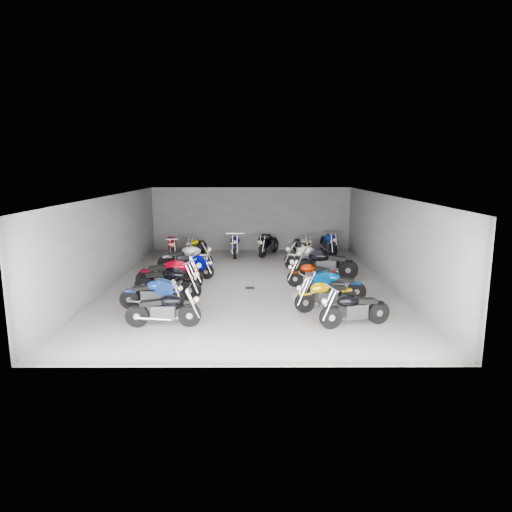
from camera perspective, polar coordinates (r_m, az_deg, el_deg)
The scene contains 24 objects.
ground at distance 16.60m, azimuth -0.75°, elevation -3.57°, with size 14.00×14.00×0.00m, color gray.
wall_back at distance 23.21m, azimuth -0.59°, elevation 4.62°, with size 10.00×0.10×3.20m, color slate.
wall_left at distance 17.07m, azimuth -17.81°, elevation 1.79°, with size 0.10×14.00×3.20m, color slate.
wall_right at distance 16.97m, azimuth 16.38°, elevation 1.82°, with size 0.10×14.00×3.20m, color slate.
ceiling at distance 16.09m, azimuth -0.78°, elevation 7.59°, with size 10.00×14.00×0.04m, color black.
drain_grate at distance 16.11m, azimuth -0.77°, elevation -4.00°, with size 0.32×0.32×0.01m, color black.
motorcycle_left_a at distance 12.41m, azimuth -11.39°, elevation -6.55°, with size 2.00×0.40×0.88m.
motorcycle_left_b at distance 13.99m, azimuth -12.78°, elevation -4.65°, with size 1.95×0.40×0.86m.
motorcycle_left_c at distance 14.95m, azimuth -10.92°, elevation -3.20°, with size 2.27×0.84×1.03m.
motorcycle_left_d at distance 16.01m, azimuth -10.69°, elevation -2.24°, with size 2.34×0.48×1.03m.
motorcycle_left_e at distance 17.65m, azimuth -8.06°, elevation -1.31°, with size 1.81×0.66×0.82m.
motorcycle_left_f at distance 18.83m, azimuth -8.71°, elevation -0.25°, with size 2.21×0.82×1.00m.
motorcycle_right_a at distance 12.49m, azimuth 12.17°, elevation -6.43°, with size 1.99×0.70×0.89m.
motorcycle_right_b at distance 13.68m, azimuth 8.69°, elevation -4.80°, with size 1.94×0.74×0.88m.
motorcycle_right_c at distance 14.80m, azimuth 9.75°, elevation -3.64°, with size 1.98×0.44×0.87m.
motorcycle_right_d at distance 16.29m, azimuth 7.14°, elevation -2.29°, with size 1.90×0.39×0.84m.
motorcycle_right_e at distance 17.63m, azimuth 8.67°, elevation -0.91°, with size 2.35×0.81×1.06m.
motorcycle_right_f at distance 18.71m, azimuth 6.87°, elevation -0.26°, with size 2.22×0.88×1.01m.
motorcycle_back_a at distance 22.05m, azimuth -10.50°, elevation 1.22°, with size 0.63×2.07×0.92m.
motorcycle_back_b at distance 22.09m, azimuth -7.46°, elevation 1.21°, with size 0.76×1.84×0.84m.
motorcycle_back_c at distance 21.83m, azimuth -2.62°, elevation 1.37°, with size 0.44×2.21×0.97m.
motorcycle_back_d at distance 22.13m, azimuth 1.56°, elevation 1.52°, with size 1.04×2.08×0.98m.
motorcycle_back_e at distance 22.34m, azimuth 5.84°, elevation 1.41°, with size 0.76×1.93×0.88m.
motorcycle_back_f at distance 22.34m, azimuth 9.05°, elevation 1.56°, with size 0.56×2.35×1.04m.
Camera 1 is at (0.16, -16.06, 4.17)m, focal length 32.00 mm.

